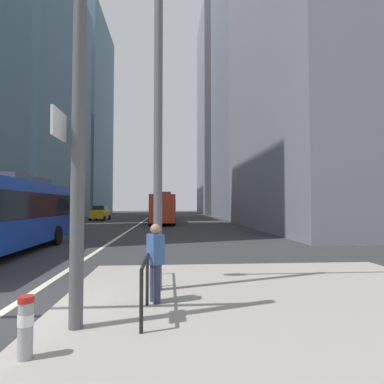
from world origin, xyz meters
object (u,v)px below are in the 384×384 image
object	(u,v)px
bollard_right	(26,324)
pedestrian_waiting	(155,259)
street_lamp_post	(158,69)
city_bus_red_distant	(162,206)
city_bus_red_receding	(162,207)
car_oncoming_mid	(100,213)
car_receding_near	(168,212)

from	to	relation	value
bollard_right	pedestrian_waiting	distance (m)	2.73
street_lamp_post	city_bus_red_distant	bearing A→B (deg)	91.02
city_bus_red_receding	car_oncoming_mid	size ratio (longest dim) A/B	2.63
city_bus_red_receding	bollard_right	xyz separation A→B (m)	(-1.06, -31.08, -1.25)
city_bus_red_distant	pedestrian_waiting	bearing A→B (deg)	-89.01
pedestrian_waiting	city_bus_red_distant	bearing A→B (deg)	90.99
city_bus_red_receding	city_bus_red_distant	size ratio (longest dim) A/B	1.05
street_lamp_post	pedestrian_waiting	xyz separation A→B (m)	(-0.01, -0.89, -4.28)
car_receding_near	city_bus_red_distant	bearing A→B (deg)	95.12
city_bus_red_receding	bollard_right	size ratio (longest dim) A/B	14.53
city_bus_red_distant	street_lamp_post	bearing A→B (deg)	-88.98
city_bus_red_receding	car_oncoming_mid	world-z (taller)	city_bus_red_receding
city_bus_red_distant	street_lamp_post	distance (m)	50.78
city_bus_red_distant	pedestrian_waiting	distance (m)	51.56
city_bus_red_receding	street_lamp_post	xyz separation A→B (m)	(0.50, -27.98, 3.45)
car_oncoming_mid	street_lamp_post	bearing A→B (deg)	-76.01
car_receding_near	street_lamp_post	xyz separation A→B (m)	(-0.20, -38.34, 4.29)
car_oncoming_mid	bollard_right	bearing A→B (deg)	-79.27
city_bus_red_receding	bollard_right	world-z (taller)	city_bus_red_receding
city_bus_red_receding	city_bus_red_distant	xyz separation A→B (m)	(-0.40, 22.67, -0.00)
city_bus_red_distant	pedestrian_waiting	xyz separation A→B (m)	(0.89, -51.54, -0.83)
street_lamp_post	car_oncoming_mid	bearing A→B (deg)	103.99
city_bus_red_distant	bollard_right	xyz separation A→B (m)	(-0.66, -53.75, -1.25)
pedestrian_waiting	city_bus_red_receding	bearing A→B (deg)	90.97
city_bus_red_receding	pedestrian_waiting	world-z (taller)	city_bus_red_receding
street_lamp_post	bollard_right	world-z (taller)	street_lamp_post
city_bus_red_distant	car_receding_near	bearing A→B (deg)	-84.88
city_bus_red_distant	car_receding_near	xyz separation A→B (m)	(1.10, -12.32, -0.84)
city_bus_red_receding	car_oncoming_mid	bearing A→B (deg)	136.53
city_bus_red_distant	car_oncoming_mid	bearing A→B (deg)	-118.85
street_lamp_post	pedestrian_waiting	bearing A→B (deg)	-90.87
bollard_right	pedestrian_waiting	bearing A→B (deg)	55.03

